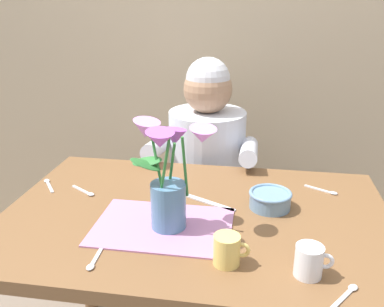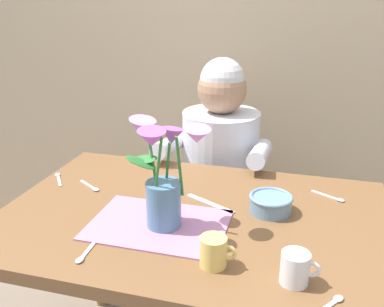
{
  "view_description": "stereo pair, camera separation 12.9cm",
  "coord_description": "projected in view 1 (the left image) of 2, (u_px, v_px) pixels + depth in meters",
  "views": [
    {
      "loc": [
        0.17,
        -1.14,
        1.38
      ],
      "look_at": [
        -0.02,
        0.05,
        0.92
      ],
      "focal_mm": 39.29,
      "sensor_mm": 36.0,
      "label": 1
    },
    {
      "loc": [
        0.3,
        -1.11,
        1.38
      ],
      "look_at": [
        -0.02,
        0.05,
        0.92
      ],
      "focal_mm": 39.29,
      "sensor_mm": 36.0,
      "label": 2
    }
  ],
  "objects": [
    {
      "name": "wood_panel_backdrop",
      "position": [
        228.0,
        22.0,
        2.09
      ],
      "size": [
        4.0,
        0.1,
        2.5
      ],
      "primitive_type": "cube",
      "color": "tan",
      "rests_on": "ground_plane"
    },
    {
      "name": "spoon_3",
      "position": [
        94.0,
        261.0,
        1.07
      ],
      "size": [
        0.02,
        0.12,
        0.01
      ],
      "color": "silver",
      "rests_on": "dining_table"
    },
    {
      "name": "flower_vase",
      "position": [
        168.0,
        178.0,
        1.17
      ],
      "size": [
        0.26,
        0.22,
        0.33
      ],
      "color": "teal",
      "rests_on": "dining_table"
    },
    {
      "name": "ceramic_bowl",
      "position": [
        270.0,
        199.0,
        1.33
      ],
      "size": [
        0.14,
        0.14,
        0.06
      ],
      "color": "#6689A8",
      "rests_on": "dining_table"
    },
    {
      "name": "spoon_0",
      "position": [
        48.0,
        184.0,
        1.5
      ],
      "size": [
        0.08,
        0.1,
        0.01
      ],
      "color": "silver",
      "rests_on": "dining_table"
    },
    {
      "name": "ceramic_mug",
      "position": [
        309.0,
        261.0,
        1.0
      ],
      "size": [
        0.09,
        0.07,
        0.08
      ],
      "color": "silver",
      "rests_on": "dining_table"
    },
    {
      "name": "dining_table",
      "position": [
        195.0,
        240.0,
        1.34
      ],
      "size": [
        1.2,
        0.8,
        0.74
      ],
      "color": "brown",
      "rests_on": "ground_plane"
    },
    {
      "name": "spoon_4",
      "position": [
        86.0,
        192.0,
        1.44
      ],
      "size": [
        0.11,
        0.08,
        0.01
      ],
      "color": "silver",
      "rests_on": "dining_table"
    },
    {
      "name": "striped_placemat",
      "position": [
        163.0,
        226.0,
        1.23
      ],
      "size": [
        0.4,
        0.28,
        0.0
      ],
      "primitive_type": "cube",
      "color": "#B275A3",
      "rests_on": "dining_table"
    },
    {
      "name": "dinner_knife",
      "position": [
        210.0,
        203.0,
        1.37
      ],
      "size": [
        0.18,
        0.1,
        0.0
      ],
      "primitive_type": "cube",
      "rotation": [
        0.0,
        0.0,
        -0.47
      ],
      "color": "silver",
      "rests_on": "dining_table"
    },
    {
      "name": "spoon_1",
      "position": [
        326.0,
        191.0,
        1.45
      ],
      "size": [
        0.11,
        0.07,
        0.01
      ],
      "color": "silver",
      "rests_on": "dining_table"
    },
    {
      "name": "coffee_cup",
      "position": [
        227.0,
        250.0,
        1.05
      ],
      "size": [
        0.09,
        0.07,
        0.08
      ],
      "color": "#E5C666",
      "rests_on": "dining_table"
    },
    {
      "name": "spoon_2",
      "position": [
        348.0,
        293.0,
        0.95
      ],
      "size": [
        0.08,
        0.1,
        0.01
      ],
      "color": "silver",
      "rests_on": "dining_table"
    },
    {
      "name": "seated_person",
      "position": [
        206.0,
        183.0,
        1.94
      ],
      "size": [
        0.45,
        0.47,
        1.14
      ],
      "rotation": [
        0.0,
        0.0,
        -0.02
      ],
      "color": "#4C4C56",
      "rests_on": "ground_plane"
    }
  ]
}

